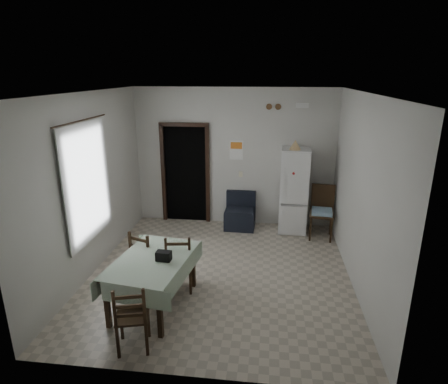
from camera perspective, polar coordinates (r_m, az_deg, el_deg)
ground at (r=6.36m, az=-0.55°, el=-12.18°), size 4.50×4.50×0.00m
ceiling at (r=5.51m, az=-0.64°, el=14.92°), size 4.20×4.50×0.02m
wall_back at (r=7.93m, az=1.52°, el=5.21°), size 4.20×0.02×2.90m
wall_front at (r=3.72m, az=-5.17°, el=-9.97°), size 4.20×0.02×2.90m
wall_left at (r=6.38m, az=-19.64°, el=1.04°), size 0.02×4.50×2.90m
wall_right at (r=5.89m, az=20.11°, el=-0.37°), size 0.02×4.50×2.90m
doorway at (r=8.38m, az=-5.54°, el=3.08°), size 1.06×0.52×2.22m
window_recess at (r=6.21m, az=-20.94°, el=1.40°), size 0.10×1.20×1.60m
curtain at (r=6.16m, az=-20.03°, el=1.38°), size 0.02×1.45×1.85m
curtain_rod at (r=5.97m, az=-20.91°, el=10.15°), size 0.02×1.60×0.02m
calendar at (r=7.88m, az=1.89°, el=6.39°), size 0.28×0.02×0.40m
calendar_image at (r=7.86m, az=1.89°, el=7.10°), size 0.24×0.01×0.14m
light_switch at (r=7.99m, az=2.56°, el=2.71°), size 0.08×0.02×0.12m
vent_left at (r=7.72m, az=6.88°, el=12.79°), size 0.12×0.03×0.12m
vent_right at (r=7.73m, az=8.25°, el=12.74°), size 0.12×0.03×0.12m
emergency_light at (r=7.72m, az=11.84°, el=12.77°), size 0.25×0.07×0.09m
fridge at (r=7.76m, az=10.60°, el=0.18°), size 0.59×0.59×1.74m
tan_cone at (r=7.44m, az=10.80°, el=7.07°), size 0.25×0.25×0.19m
navy_seat at (r=7.92m, az=2.47°, el=-2.92°), size 0.64×0.62×0.76m
corner_chair at (r=7.64m, az=14.68°, el=-3.09°), size 0.51×0.51×1.06m
dining_table at (r=5.49m, az=-10.65°, el=-13.36°), size 1.12×1.53×0.73m
black_bag at (r=5.21m, az=-9.18°, el=-9.59°), size 0.21×0.14×0.13m
dining_chair_far_left at (r=5.99m, az=-11.64°, el=-9.66°), size 0.50×0.50×0.91m
dining_chair_far_right at (r=5.77m, az=-6.81°, el=-10.43°), size 0.45×0.45×0.92m
dining_chair_near_head at (r=4.76m, az=-13.80°, el=-17.77°), size 0.46×0.46×0.89m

